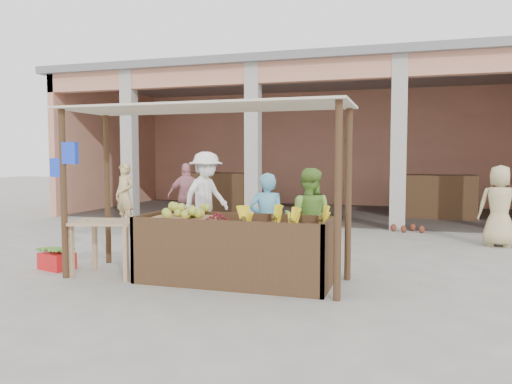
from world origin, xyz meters
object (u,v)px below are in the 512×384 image
(fruit_stall, at_px, (234,253))
(motorcycle, at_px, (276,225))
(vendor_green, at_px, (309,217))
(side_table, at_px, (109,230))
(vendor_blue, at_px, (267,219))
(red_crate, at_px, (57,261))

(fruit_stall, height_order, motorcycle, motorcycle)
(motorcycle, bearing_deg, vendor_green, -141.53)
(side_table, relative_size, motorcycle, 0.55)
(fruit_stall, relative_size, vendor_blue, 1.66)
(side_table, bearing_deg, vendor_green, 8.34)
(red_crate, height_order, motorcycle, motorcycle)
(fruit_stall, xyz_separation_m, vendor_green, (0.82, 1.01, 0.41))
(red_crate, relative_size, motorcycle, 0.24)
(fruit_stall, relative_size, side_table, 2.36)
(fruit_stall, bearing_deg, red_crate, -179.40)
(vendor_blue, xyz_separation_m, vendor_green, (0.59, 0.21, 0.03))
(vendor_blue, bearing_deg, side_table, 8.81)
(red_crate, distance_m, vendor_green, 3.86)
(fruit_stall, xyz_separation_m, vendor_blue, (0.23, 0.81, 0.38))
(side_table, bearing_deg, vendor_blue, 9.31)
(fruit_stall, relative_size, vendor_green, 1.61)
(side_table, bearing_deg, fruit_stall, -10.93)
(motorcycle, bearing_deg, side_table, 141.49)
(fruit_stall, bearing_deg, side_table, -176.52)
(vendor_blue, height_order, vendor_green, vendor_green)
(side_table, xyz_separation_m, vendor_blue, (2.09, 0.92, 0.13))
(fruit_stall, xyz_separation_m, side_table, (-1.86, -0.11, 0.25))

